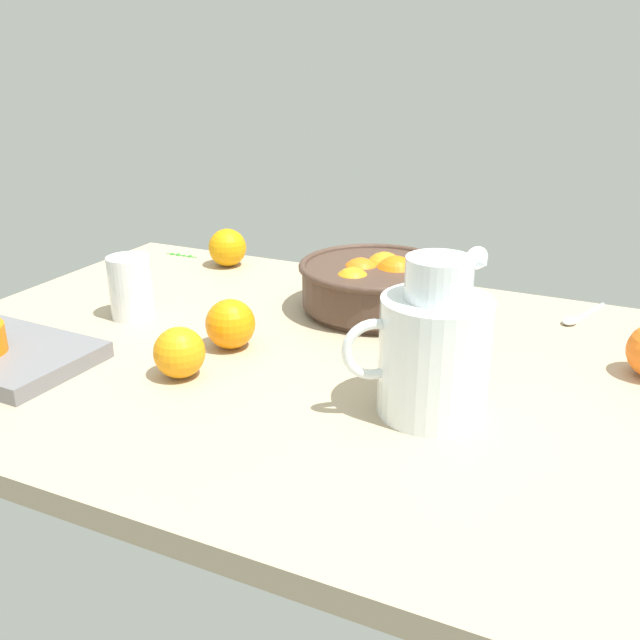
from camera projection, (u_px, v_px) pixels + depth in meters
The scene contains 10 objects.
ground_plane at pixel (302, 363), 101.61cm from camera, with size 116.91×81.61×3.00cm, color tan.
fruit_bowl at pixel (375, 284), 116.10cm from camera, with size 25.64×25.64×9.53cm.
juice_pitcher at pixel (433, 357), 82.55cm from camera, with size 16.18×13.38×20.15cm.
juice_glass at pixel (131, 290), 113.37cm from camera, with size 6.97×6.97×10.22cm.
cutting_board at pixel (1, 354), 98.24cm from camera, with size 25.76×17.19×2.33cm, color slate.
loose_orange_0 at pixel (179, 352), 93.03cm from camera, with size 6.95×6.95×6.95cm, color orange.
loose_orange_3 at pixel (230, 324), 102.04cm from camera, with size 7.37×7.37×7.37cm, color orange.
loose_orange_4 at pixel (227, 248), 140.35cm from camera, with size 7.57×7.57×7.57cm, color orange.
spoon at pixel (578, 317), 113.83cm from camera, with size 6.08×13.93×1.00cm.
herb_sprig_0 at pixel (181, 255), 148.33cm from camera, with size 7.49×1.07×0.99cm.
Camera 1 is at (41.40, -82.52, 41.51)cm, focal length 39.20 mm.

